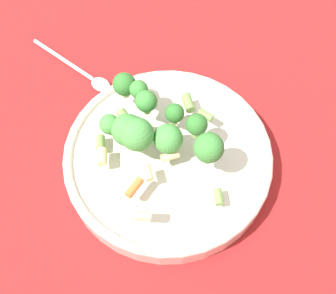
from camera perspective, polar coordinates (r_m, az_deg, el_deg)
ground_plane at (r=0.59m, az=-0.00°, el=-2.46°), size 3.00×3.00×0.00m
bowl at (r=0.57m, az=-0.00°, el=-1.45°), size 0.30×0.30×0.04m
pasta_salad at (r=0.52m, az=-2.34°, el=2.86°), size 0.23×0.18×0.08m
spoon at (r=0.69m, az=-12.03°, el=10.37°), size 0.17×0.08×0.01m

